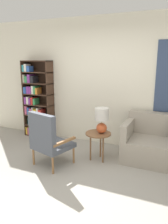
% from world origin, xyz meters
% --- Properties ---
extents(ground_plane, '(14.00, 14.00, 0.00)m').
position_xyz_m(ground_plane, '(0.00, 0.00, 0.00)').
color(ground_plane, '#9E998E').
extents(wall_back, '(6.40, 0.08, 2.70)m').
position_xyz_m(wall_back, '(0.04, 2.03, 1.35)').
color(wall_back, silver).
rests_on(wall_back, ground_plane).
extents(bookshelf, '(0.70, 0.30, 1.80)m').
position_xyz_m(bookshelf, '(-1.63, 1.84, 0.83)').
color(bookshelf, '#422B1E').
rests_on(bookshelf, ground_plane).
extents(armchair, '(0.72, 0.72, 0.97)m').
position_xyz_m(armchair, '(-0.48, 0.56, 0.52)').
color(armchair, olive).
rests_on(armchair, ground_plane).
extents(side_table, '(0.47, 0.47, 0.53)m').
position_xyz_m(side_table, '(0.22, 1.15, 0.46)').
color(side_table, brown).
rests_on(side_table, ground_plane).
extents(table_lamp, '(0.25, 0.25, 0.46)m').
position_xyz_m(table_lamp, '(0.27, 1.17, 0.80)').
color(table_lamp, '#C65128').
rests_on(table_lamp, side_table).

